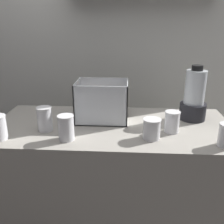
% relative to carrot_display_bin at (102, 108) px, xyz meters
% --- Properties ---
extents(counter, '(1.40, 0.64, 0.90)m').
position_rel_carrot_display_bin_xyz_m(counter, '(0.06, -0.08, -0.52)').
color(counter, '#9E998E').
rests_on(counter, ground_plane).
extents(back_wall_unit, '(2.60, 0.24, 2.50)m').
position_rel_carrot_display_bin_xyz_m(back_wall_unit, '(0.07, 0.68, 0.30)').
color(back_wall_unit, silver).
rests_on(back_wall_unit, ground_plane).
extents(carrot_display_bin, '(0.31, 0.23, 0.24)m').
position_rel_carrot_display_bin_xyz_m(carrot_display_bin, '(0.00, 0.00, 0.00)').
color(carrot_display_bin, white).
rests_on(carrot_display_bin, counter).
extents(blender_pitcher, '(0.16, 0.16, 0.33)m').
position_rel_carrot_display_bin_xyz_m(blender_pitcher, '(0.55, 0.04, 0.06)').
color(blender_pitcher, black).
rests_on(blender_pitcher, counter).
extents(juice_cup_mango_left, '(0.08, 0.08, 0.13)m').
position_rel_carrot_display_bin_xyz_m(juice_cup_mango_left, '(-0.30, -0.18, -0.01)').
color(juice_cup_mango_left, white).
rests_on(juice_cup_mango_left, counter).
extents(juice_cup_mango_middle, '(0.08, 0.08, 0.13)m').
position_rel_carrot_display_bin_xyz_m(juice_cup_mango_middle, '(-0.15, -0.29, -0.02)').
color(juice_cup_mango_middle, white).
rests_on(juice_cup_mango_middle, counter).
extents(juice_cup_carrot_right, '(0.09, 0.09, 0.11)m').
position_rel_carrot_display_bin_xyz_m(juice_cup_carrot_right, '(0.28, -0.25, -0.03)').
color(juice_cup_carrot_right, white).
rests_on(juice_cup_carrot_right, counter).
extents(juice_cup_carrot_far_right, '(0.08, 0.08, 0.12)m').
position_rel_carrot_display_bin_xyz_m(juice_cup_carrot_far_right, '(0.39, -0.16, -0.02)').
color(juice_cup_carrot_far_right, white).
rests_on(juice_cup_carrot_far_right, counter).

